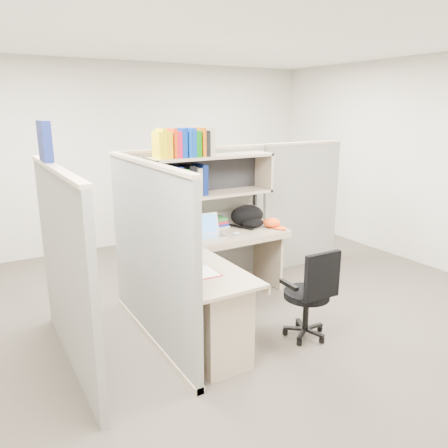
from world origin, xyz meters
TOP-DOWN VIEW (x-y plane):
  - ground at (0.00, 0.00)m, footprint 6.00×6.00m
  - room_shell at (0.00, 0.00)m, footprint 6.00×6.00m
  - cubicle at (-0.37, 0.45)m, footprint 3.79×1.84m
  - desk at (-0.41, -0.29)m, footprint 1.74×1.75m
  - laptop at (-0.07, 0.49)m, footprint 0.36×0.36m
  - backpack at (0.55, 0.62)m, footprint 0.43×0.35m
  - orange_cap at (0.75, 0.47)m, footprint 0.26×0.28m
  - snack_canister at (-0.56, -0.15)m, footprint 0.11×0.11m
  - tissue_box at (-0.77, -0.43)m, footprint 0.14×0.14m
  - mouse at (0.24, 0.41)m, footprint 0.09×0.07m
  - paper_cup at (-0.04, 0.78)m, footprint 0.09×0.09m
  - book_stack at (0.23, 0.80)m, footprint 0.19×0.24m
  - loose_paper at (-0.59, -0.37)m, footprint 0.22×0.28m
  - task_chair at (0.32, -0.67)m, footprint 0.46×0.42m

SIDE VIEW (x-z plane):
  - ground at x=0.00m, z-range 0.00..0.00m
  - task_chair at x=0.32m, z-range -0.13..0.74m
  - desk at x=-0.41m, z-range 0.07..0.80m
  - loose_paper at x=-0.59m, z-range 0.73..0.73m
  - mouse at x=0.24m, z-range 0.73..0.76m
  - paper_cup at x=-0.04m, z-range 0.73..0.83m
  - orange_cap at x=0.75m, z-range 0.73..0.84m
  - snack_canister at x=-0.56m, z-range 0.73..0.84m
  - book_stack at x=0.23m, z-range 0.73..0.84m
  - tissue_box at x=-0.77m, z-range 0.73..0.91m
  - laptop at x=-0.07m, z-range 0.73..0.97m
  - backpack at x=0.55m, z-range 0.73..0.97m
  - cubicle at x=-0.37m, z-range -0.07..1.88m
  - room_shell at x=0.00m, z-range -1.38..4.62m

